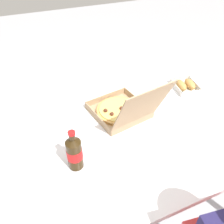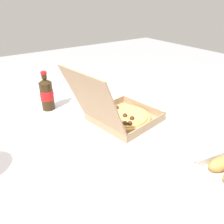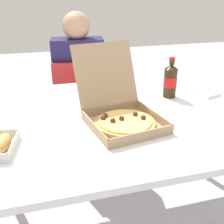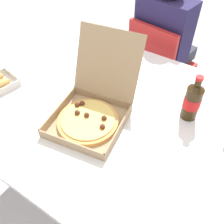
{
  "view_description": "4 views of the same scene",
  "coord_description": "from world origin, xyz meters",
  "px_view_note": "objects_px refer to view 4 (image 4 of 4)",
  "views": [
    {
      "loc": [
        0.44,
        0.87,
        1.64
      ],
      "look_at": [
        0.02,
        -0.1,
        0.78
      ],
      "focal_mm": 37.55,
      "sensor_mm": 36.0,
      "label": 1
    },
    {
      "loc": [
        -0.82,
        0.49,
        1.32
      ],
      "look_at": [
        0.03,
        -0.1,
        0.76
      ],
      "focal_mm": 35.04,
      "sensor_mm": 36.0,
      "label": 2
    },
    {
      "loc": [
        -0.39,
        -1.19,
        1.3
      ],
      "look_at": [
        -0.07,
        -0.02,
        0.75
      ],
      "focal_mm": 44.86,
      "sensor_mm": 36.0,
      "label": 3
    },
    {
      "loc": [
        0.45,
        -0.69,
        1.55
      ],
      "look_at": [
        0.03,
        -0.05,
        0.76
      ],
      "focal_mm": 39.38,
      "sensor_mm": 36.0,
      "label": 4
    }
  ],
  "objects_px": {
    "diner_person": "(166,37)",
    "cola_bottle": "(192,101)",
    "chair": "(157,66)",
    "paper_menu": "(46,54)",
    "pizza_box_open": "(91,110)"
  },
  "relations": [
    {
      "from": "chair",
      "to": "paper_menu",
      "type": "height_order",
      "value": "chair"
    },
    {
      "from": "diner_person",
      "to": "cola_bottle",
      "type": "relative_size",
      "value": 5.14
    },
    {
      "from": "diner_person",
      "to": "paper_menu",
      "type": "height_order",
      "value": "diner_person"
    },
    {
      "from": "diner_person",
      "to": "paper_menu",
      "type": "bearing_deg",
      "value": -127.01
    },
    {
      "from": "cola_bottle",
      "to": "diner_person",
      "type": "bearing_deg",
      "value": 121.02
    },
    {
      "from": "pizza_box_open",
      "to": "cola_bottle",
      "type": "xyz_separation_m",
      "value": [
        0.36,
        0.25,
        0.05
      ]
    },
    {
      "from": "diner_person",
      "to": "cola_bottle",
      "type": "height_order",
      "value": "diner_person"
    },
    {
      "from": "diner_person",
      "to": "pizza_box_open",
      "type": "bearing_deg",
      "value": -87.08
    },
    {
      "from": "pizza_box_open",
      "to": "chair",
      "type": "bearing_deg",
      "value": 93.67
    },
    {
      "from": "diner_person",
      "to": "paper_menu",
      "type": "distance_m",
      "value": 0.82
    },
    {
      "from": "cola_bottle",
      "to": "pizza_box_open",
      "type": "bearing_deg",
      "value": -145.46
    },
    {
      "from": "chair",
      "to": "pizza_box_open",
      "type": "distance_m",
      "value": 0.92
    },
    {
      "from": "diner_person",
      "to": "pizza_box_open",
      "type": "distance_m",
      "value": 0.93
    },
    {
      "from": "chair",
      "to": "pizza_box_open",
      "type": "height_order",
      "value": "pizza_box_open"
    },
    {
      "from": "diner_person",
      "to": "cola_bottle",
      "type": "bearing_deg",
      "value": -58.98
    }
  ]
}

